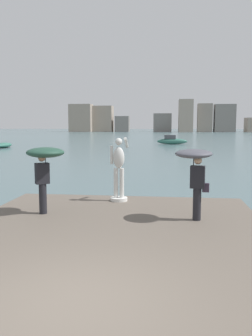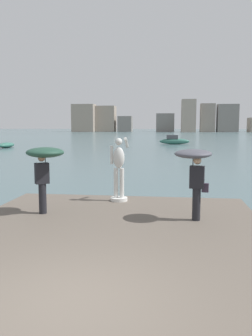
{
  "view_description": "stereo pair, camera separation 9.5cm",
  "coord_description": "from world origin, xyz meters",
  "views": [
    {
      "loc": [
        1.37,
        -4.84,
        2.97
      ],
      "look_at": [
        0.0,
        6.77,
        1.55
      ],
      "focal_mm": 38.23,
      "sensor_mm": 36.0,
      "label": 1
    },
    {
      "loc": [
        1.47,
        -4.83,
        2.97
      ],
      "look_at": [
        0.0,
        6.77,
        1.55
      ],
      "focal_mm": 38.23,
      "sensor_mm": 36.0,
      "label": 2
    }
  ],
  "objects": [
    {
      "name": "ground_plane",
      "position": [
        0.0,
        40.0,
        0.0
      ],
      "size": [
        400.0,
        400.0,
        0.0
      ],
      "primitive_type": "plane",
      "color": "#4C666B"
    },
    {
      "name": "pier",
      "position": [
        0.0,
        2.41,
        0.2
      ],
      "size": [
        7.83,
        10.82,
        0.4
      ],
      "primitive_type": "cube",
      "color": "#60564C",
      "rests_on": "ground"
    },
    {
      "name": "statue_white_figure",
      "position": [
        -0.27,
        6.98,
        1.42
      ],
      "size": [
        0.58,
        0.85,
        2.16
      ],
      "color": "silver",
      "rests_on": "pier"
    },
    {
      "name": "onlooker_left",
      "position": [
        -2.16,
        5.05,
        1.98
      ],
      "size": [
        1.52,
        1.52,
        1.93
      ],
      "color": "black",
      "rests_on": "pier"
    },
    {
      "name": "onlooker_right",
      "position": [
        2.09,
        4.81,
        1.91
      ],
      "size": [
        1.15,
        1.16,
        1.93
      ],
      "color": "black",
      "rests_on": "pier"
    },
    {
      "name": "boat_near",
      "position": [
        -19.74,
        39.19,
        0.34
      ],
      "size": [
        1.49,
        3.55,
        0.67
      ],
      "color": "#336B5B",
      "rests_on": "ground"
    },
    {
      "name": "boat_mid",
      "position": [
        1.91,
        49.97,
        0.55
      ],
      "size": [
        4.56,
        1.02,
        1.41
      ],
      "color": "#336B5B",
      "rests_on": "ground"
    },
    {
      "name": "distant_skyline",
      "position": [
        -2.08,
        144.74,
        5.13
      ],
      "size": [
        81.47,
        11.5,
        12.94
      ],
      "color": "gray",
      "rests_on": "ground"
    }
  ]
}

